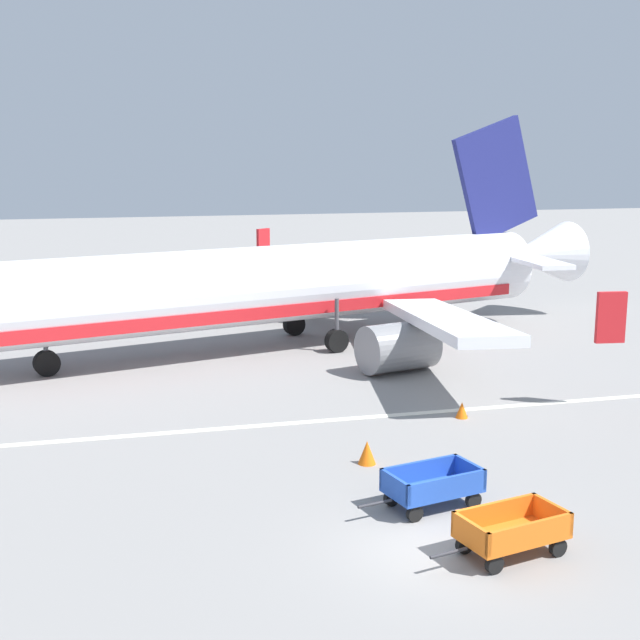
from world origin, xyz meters
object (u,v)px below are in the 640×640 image
(baggage_cart_second_in_row, at_px, (432,486))
(airplane, at_px, (288,285))
(baggage_cart_nearest, at_px, (511,531))
(traffic_cone_near_plane, at_px, (462,410))
(traffic_cone_mid_apron, at_px, (367,452))

(baggage_cart_second_in_row, bearing_deg, airplane, 89.17)
(baggage_cart_second_in_row, bearing_deg, baggage_cart_nearest, -75.68)
(airplane, relative_size, traffic_cone_near_plane, 63.24)
(baggage_cart_nearest, bearing_deg, baggage_cart_second_in_row, 104.32)
(airplane, height_order, traffic_cone_mid_apron, airplane)
(baggage_cart_nearest, height_order, traffic_cone_near_plane, baggage_cart_nearest)
(airplane, relative_size, traffic_cone_mid_apron, 50.98)
(traffic_cone_near_plane, bearing_deg, baggage_cart_second_in_row, -119.08)
(traffic_cone_mid_apron, bearing_deg, airplane, 86.40)
(traffic_cone_near_plane, bearing_deg, baggage_cart_nearest, -107.29)
(baggage_cart_second_in_row, distance_m, traffic_cone_mid_apron, 3.60)
(baggage_cart_nearest, distance_m, baggage_cart_second_in_row, 3.16)
(baggage_cart_second_in_row, relative_size, traffic_cone_near_plane, 6.17)
(traffic_cone_mid_apron, bearing_deg, baggage_cart_nearest, -77.01)
(airplane, relative_size, baggage_cart_nearest, 10.25)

